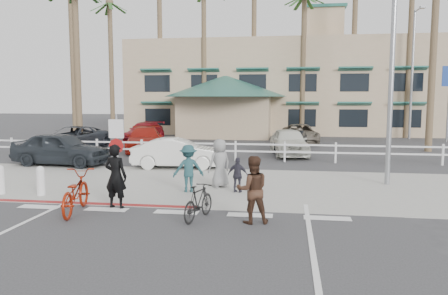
% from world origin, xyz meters
% --- Properties ---
extents(ground, '(140.00, 140.00, 0.00)m').
position_xyz_m(ground, '(0.00, 0.00, 0.00)').
color(ground, '#333335').
extents(bike_path, '(12.00, 16.00, 0.01)m').
position_xyz_m(bike_path, '(0.00, -2.00, 0.00)').
color(bike_path, '#333335').
rests_on(bike_path, ground).
extents(sidewalk_plaza, '(22.00, 7.00, 0.01)m').
position_xyz_m(sidewalk_plaza, '(0.00, 4.50, 0.01)').
color(sidewalk_plaza, gray).
rests_on(sidewalk_plaza, ground).
extents(cross_street, '(40.00, 5.00, 0.01)m').
position_xyz_m(cross_street, '(0.00, 8.50, 0.00)').
color(cross_street, '#333335').
rests_on(cross_street, ground).
extents(parking_lot, '(50.00, 16.00, 0.01)m').
position_xyz_m(parking_lot, '(0.00, 18.00, 0.00)').
color(parking_lot, '#333335').
rests_on(parking_lot, ground).
extents(curb_red, '(7.00, 0.25, 0.02)m').
position_xyz_m(curb_red, '(-3.00, 1.20, 0.01)').
color(curb_red, maroon).
rests_on(curb_red, ground).
extents(rail_fence, '(29.40, 0.16, 1.00)m').
position_xyz_m(rail_fence, '(0.50, 10.50, 0.50)').
color(rail_fence, silver).
rests_on(rail_fence, ground).
extents(building, '(28.00, 16.00, 11.30)m').
position_xyz_m(building, '(2.00, 31.00, 5.65)').
color(building, tan).
rests_on(building, ground).
extents(sign_post, '(0.50, 0.10, 2.90)m').
position_xyz_m(sign_post, '(-2.30, 2.20, 1.45)').
color(sign_post, gray).
rests_on(sign_post, ground).
extents(bollard_0, '(0.26, 0.26, 0.95)m').
position_xyz_m(bollard_0, '(-4.80, 2.00, 0.47)').
color(bollard_0, silver).
rests_on(bollard_0, ground).
extents(bollard_1, '(0.26, 0.26, 0.95)m').
position_xyz_m(bollard_1, '(-6.20, 2.00, 0.47)').
color(bollard_1, silver).
rests_on(bollard_1, ground).
extents(streetlight_0, '(0.60, 2.00, 9.00)m').
position_xyz_m(streetlight_0, '(6.50, 5.50, 4.50)').
color(streetlight_0, gray).
rests_on(streetlight_0, ground).
extents(streetlight_1, '(0.60, 2.00, 9.50)m').
position_xyz_m(streetlight_1, '(12.00, 24.00, 4.75)').
color(streetlight_1, gray).
rests_on(streetlight_1, ground).
extents(palm_0, '(4.00, 4.00, 15.00)m').
position_xyz_m(palm_0, '(-16.00, 26.00, 7.50)').
color(palm_0, '#214A1C').
rests_on(palm_0, ground).
extents(palm_1, '(4.00, 4.00, 13.00)m').
position_xyz_m(palm_1, '(-12.00, 25.00, 6.50)').
color(palm_1, '#214A1C').
rests_on(palm_1, ground).
extents(palm_2, '(4.00, 4.00, 16.00)m').
position_xyz_m(palm_2, '(-8.00, 26.00, 8.00)').
color(palm_2, '#214A1C').
rests_on(palm_2, ground).
extents(palm_3, '(4.00, 4.00, 14.00)m').
position_xyz_m(palm_3, '(-4.00, 25.00, 7.00)').
color(palm_3, '#214A1C').
rests_on(palm_3, ground).
extents(palm_4, '(4.00, 4.00, 15.00)m').
position_xyz_m(palm_4, '(0.00, 26.00, 7.50)').
color(palm_4, '#214A1C').
rests_on(palm_4, ground).
extents(palm_5, '(4.00, 4.00, 13.00)m').
position_xyz_m(palm_5, '(4.00, 25.00, 6.50)').
color(palm_5, '#214A1C').
rests_on(palm_5, ground).
extents(palm_6, '(4.00, 4.00, 17.00)m').
position_xyz_m(palm_6, '(8.00, 26.00, 8.50)').
color(palm_6, '#214A1C').
rests_on(palm_6, ground).
extents(palm_7, '(4.00, 4.00, 14.00)m').
position_xyz_m(palm_7, '(12.00, 25.00, 7.00)').
color(palm_7, '#214A1C').
rests_on(palm_7, ground).
extents(palm_10, '(4.00, 4.00, 12.00)m').
position_xyz_m(palm_10, '(-10.00, 15.00, 6.00)').
color(palm_10, '#214A1C').
rests_on(palm_10, ground).
extents(palm_11, '(4.00, 4.00, 14.00)m').
position_xyz_m(palm_11, '(11.00, 16.00, 7.00)').
color(palm_11, '#214A1C').
rests_on(palm_11, ground).
extents(bike_red, '(1.13, 2.26, 1.14)m').
position_xyz_m(bike_red, '(-2.69, 0.18, 0.57)').
color(bike_red, maroon).
rests_on(bike_red, ground).
extents(rider_red, '(0.72, 0.53, 1.82)m').
position_xyz_m(rider_red, '(-1.80, 0.83, 0.91)').
color(rider_red, black).
rests_on(rider_red, ground).
extents(bike_black, '(0.83, 1.59, 0.92)m').
position_xyz_m(bike_black, '(0.73, 0.04, 0.46)').
color(bike_black, black).
rests_on(bike_black, ground).
extents(rider_black, '(0.95, 0.82, 1.69)m').
position_xyz_m(rider_black, '(2.12, -0.06, 0.84)').
color(rider_black, '#3C2519').
rests_on(rider_black, ground).
extents(pedestrian_a, '(1.16, 0.91, 1.57)m').
position_xyz_m(pedestrian_a, '(-0.28, 3.23, 0.79)').
color(pedestrian_a, '#1D4247').
rests_on(pedestrian_a, ground).
extents(pedestrian_child, '(0.72, 0.39, 1.17)m').
position_xyz_m(pedestrian_child, '(1.35, 3.36, 0.59)').
color(pedestrian_child, '#2A2833').
rests_on(pedestrian_child, ground).
extents(pedestrian_b, '(0.98, 0.95, 1.69)m').
position_xyz_m(pedestrian_b, '(0.62, 4.14, 0.85)').
color(pedestrian_b, gray).
rests_on(pedestrian_b, ground).
extents(car_white_sedan, '(4.17, 1.86, 1.33)m').
position_xyz_m(car_white_sedan, '(-1.88, 8.04, 0.67)').
color(car_white_sedan, silver).
rests_on(car_white_sedan, ground).
extents(car_red_compact, '(4.65, 2.19, 1.54)m').
position_xyz_m(car_red_compact, '(-7.41, 8.00, 0.77)').
color(car_red_compact, '#21262C').
rests_on(car_red_compact, ground).
extents(lot_car_0, '(3.07, 5.33, 1.40)m').
position_xyz_m(lot_car_0, '(-9.83, 13.87, 0.70)').
color(lot_car_0, '#22272E').
rests_on(lot_car_0, ground).
extents(lot_car_1, '(3.24, 5.22, 1.41)m').
position_xyz_m(lot_car_1, '(-5.31, 13.65, 0.71)').
color(lot_car_1, maroon).
rests_on(lot_car_1, ground).
extents(lot_car_2, '(2.41, 4.57, 1.48)m').
position_xyz_m(lot_car_2, '(2.99, 13.01, 0.74)').
color(lot_car_2, silver).
rests_on(lot_car_2, ground).
extents(lot_car_3, '(1.87, 3.92, 1.24)m').
position_xyz_m(lot_car_3, '(3.13, 14.26, 0.62)').
color(lot_car_3, black).
rests_on(lot_car_3, ground).
extents(lot_car_4, '(1.92, 4.69, 1.36)m').
position_xyz_m(lot_car_4, '(-7.23, 19.30, 0.68)').
color(lot_car_4, maroon).
rests_on(lot_car_4, ground).
extents(lot_car_5, '(2.65, 4.93, 1.32)m').
position_xyz_m(lot_car_5, '(3.73, 19.41, 0.66)').
color(lot_car_5, '#635A4E').
rests_on(lot_car_5, ground).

